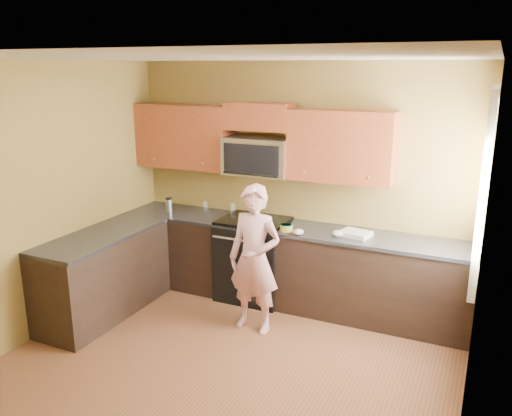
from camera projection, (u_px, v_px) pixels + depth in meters
The scene contains 26 objects.
floor at pixel (215, 378), 4.58m from camera, with size 4.00×4.00×0.00m, color brown.
ceiling at pixel (207, 58), 3.87m from camera, with size 4.00×4.00×0.00m, color white.
wall_back at pixel (297, 183), 5.98m from camera, with size 4.00×4.00×0.00m, color olive.
wall_front at pixel (2, 348), 2.47m from camera, with size 4.00×4.00×0.00m, color olive.
wall_left at pixel (30, 205), 5.03m from camera, with size 4.00×4.00×0.00m, color olive.
wall_right at pixel (478, 270), 3.42m from camera, with size 4.00×4.00×0.00m, color olive.
cabinet_back_run at pixel (287, 266), 5.95m from camera, with size 4.00×0.60×0.88m, color black.
cabinet_left_run at pixel (104, 276), 5.68m from camera, with size 0.60×1.60×0.88m, color black.
countertop_back at pixel (287, 228), 5.82m from camera, with size 4.00×0.62×0.04m, color black.
countertop_left at pixel (101, 235), 5.55m from camera, with size 0.62×1.60×0.04m, color black.
stove at pixel (254, 258), 6.08m from camera, with size 0.76×0.65×0.95m, color black, non-canonical shape.
microwave at pixel (258, 174), 5.94m from camera, with size 0.76×0.40×0.42m, color silver, non-canonical shape.
upper_cab_left at pixel (186, 167), 6.37m from camera, with size 1.22×0.33×0.75m, color brown, non-canonical shape.
upper_cab_right at pixel (340, 181), 5.59m from camera, with size 1.12×0.33×0.75m, color brown, non-canonical shape.
upper_cab_over_mw at pixel (260, 116), 5.80m from camera, with size 0.76×0.33×0.30m, color brown.
window at pixel (486, 188), 4.40m from camera, with size 0.06×1.06×1.66m, color white, non-canonical shape.
woman at pixel (255, 259), 5.26m from camera, with size 0.56×0.37×1.52m, color pink.
frying_pan at pixel (249, 224), 5.79m from camera, with size 0.24×0.42×0.06m, color black, non-canonical shape.
butter_tub at pixel (286, 231), 5.63m from camera, with size 0.13×0.13×0.10m, color yellow, non-canonical shape.
toast_slice at pixel (286, 230), 5.65m from camera, with size 0.11×0.11×0.01m, color #B27F47.
napkin_a at pixel (298, 232), 5.51m from camera, with size 0.11×0.12×0.06m, color silver.
napkin_b at pixel (338, 234), 5.44m from camera, with size 0.12×0.13×0.07m, color silver.
dish_towel at pixel (356, 234), 5.46m from camera, with size 0.30×0.24×0.05m, color white.
travel_mug at pixel (169, 211), 6.40m from camera, with size 0.08×0.08×0.17m, color silver, non-canonical shape.
glass_b at pixel (206, 206), 6.43m from camera, with size 0.07×0.07×0.12m, color silver.
glass_c at pixel (233, 208), 6.32m from camera, with size 0.07×0.07×0.12m, color silver.
Camera 1 is at (2.02, -3.50, 2.64)m, focal length 36.69 mm.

